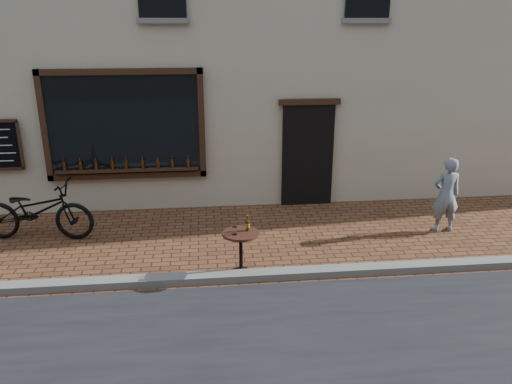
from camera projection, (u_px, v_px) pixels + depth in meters
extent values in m
plane|color=#532D1B|center=(229.00, 286.00, 7.64)|extent=(90.00, 90.00, 0.00)
cube|color=slate|center=(228.00, 277.00, 7.80)|extent=(90.00, 0.25, 0.12)
cube|color=black|center=(124.00, 125.00, 10.08)|extent=(3.00, 0.06, 2.00)
cube|color=black|center=(119.00, 72.00, 9.72)|extent=(3.24, 0.10, 0.12)
cube|color=black|center=(128.00, 175.00, 10.41)|extent=(3.24, 0.10, 0.12)
cube|color=black|center=(44.00, 127.00, 9.91)|extent=(0.12, 0.10, 2.24)
cube|color=black|center=(202.00, 124.00, 10.22)|extent=(0.12, 0.10, 2.24)
cube|color=black|center=(128.00, 170.00, 10.32)|extent=(2.90, 0.16, 0.05)
cube|color=black|center=(308.00, 156.00, 10.72)|extent=(1.10, 0.10, 2.20)
cube|color=black|center=(310.00, 102.00, 10.31)|extent=(1.30, 0.10, 0.12)
cube|color=black|center=(3.00, 145.00, 9.94)|extent=(0.62, 0.04, 0.92)
cylinder|color=#3D1C07|center=(65.00, 166.00, 10.15)|extent=(0.06, 0.06, 0.19)
cylinder|color=#3D1C07|center=(80.00, 166.00, 10.19)|extent=(0.06, 0.06, 0.19)
cylinder|color=#3D1C07|center=(96.00, 165.00, 10.22)|extent=(0.06, 0.06, 0.19)
cylinder|color=#3D1C07|center=(112.00, 165.00, 10.25)|extent=(0.06, 0.06, 0.19)
cylinder|color=#3D1C07|center=(127.00, 165.00, 10.28)|extent=(0.06, 0.06, 0.19)
cylinder|color=#3D1C07|center=(143.00, 164.00, 10.31)|extent=(0.06, 0.06, 0.19)
cylinder|color=#3D1C07|center=(158.00, 164.00, 10.34)|extent=(0.06, 0.06, 0.19)
cylinder|color=#3D1C07|center=(173.00, 163.00, 10.37)|extent=(0.06, 0.06, 0.19)
cylinder|color=#3D1C07|center=(188.00, 163.00, 10.41)|extent=(0.06, 0.06, 0.19)
imported|color=black|center=(36.00, 211.00, 9.15)|extent=(2.17, 0.98, 1.10)
cylinder|color=black|center=(241.00, 274.00, 7.98)|extent=(0.42, 0.42, 0.03)
cylinder|color=black|center=(241.00, 254.00, 7.87)|extent=(0.06, 0.06, 0.67)
cylinder|color=black|center=(241.00, 233.00, 7.75)|extent=(0.58, 0.58, 0.04)
cylinder|color=gold|center=(248.00, 225.00, 7.78)|extent=(0.06, 0.06, 0.06)
cylinder|color=white|center=(235.00, 231.00, 7.65)|extent=(0.08, 0.08, 0.13)
imported|color=slate|center=(446.00, 195.00, 9.43)|extent=(0.54, 0.36, 1.46)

